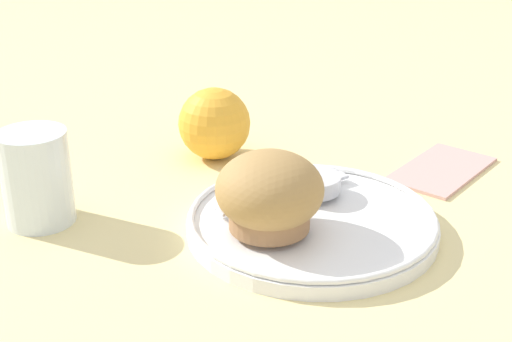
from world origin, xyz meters
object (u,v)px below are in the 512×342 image
Objects in this scene: juice_glass at (37,178)px; muffin at (270,194)px; butter_knife at (285,192)px; orange_fruit at (214,124)px.

muffin is at bearing -63.47° from juice_glass.
butter_knife is 0.25m from juice_glass.
orange_fruit is 0.91× the size of juice_glass.
juice_glass is (-0.23, 0.02, 0.00)m from orange_fruit.
butter_knife is at bearing -112.17° from orange_fruit.
juice_glass reaches higher than orange_fruit.
juice_glass is at bearing 150.33° from butter_knife.
muffin is at bearing -124.79° from orange_fruit.
butter_knife is 1.81× the size of orange_fruit.
orange_fruit is (0.06, 0.15, 0.02)m from butter_knife.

